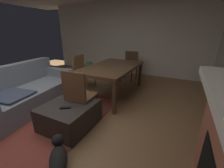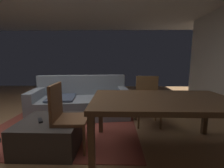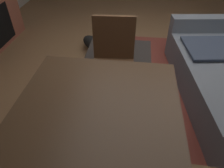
% 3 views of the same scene
% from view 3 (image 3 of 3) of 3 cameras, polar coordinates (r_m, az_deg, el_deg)
% --- Properties ---
extents(floor, '(9.56, 9.56, 0.00)m').
position_cam_3_polar(floor, '(2.94, 10.93, 2.69)').
color(floor, olive).
extents(area_rug, '(2.60, 2.00, 0.01)m').
position_cam_3_polar(area_rug, '(2.77, 14.53, -0.52)').
color(area_rug, brown).
rests_on(area_rug, ground).
extents(ottoman_coffee_table, '(0.83, 0.77, 0.40)m').
position_cam_3_polar(ottoman_coffee_table, '(2.62, 1.59, 3.85)').
color(ottoman_coffee_table, '#2D2826').
rests_on(ottoman_coffee_table, ground).
extents(tv_remote, '(0.13, 0.16, 0.02)m').
position_cam_3_polar(tv_remote, '(2.61, 1.01, 9.28)').
color(tv_remote, black).
rests_on(tv_remote, ottoman_coffee_table).
extents(dining_table, '(1.88, 1.09, 0.74)m').
position_cam_3_polar(dining_table, '(1.22, -7.46, -21.23)').
color(dining_table, '#513823').
rests_on(dining_table, ground).
extents(dining_chair_west, '(0.46, 0.46, 0.93)m').
position_cam_3_polar(dining_chair_west, '(2.26, 0.32, 7.28)').
color(dining_chair_west, brown).
rests_on(dining_chair_west, ground).
extents(small_dog, '(0.46, 0.45, 0.28)m').
position_cam_3_polar(small_dog, '(3.28, -4.94, 10.87)').
color(small_dog, black).
rests_on(small_dog, ground).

